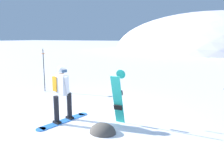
# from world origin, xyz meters

# --- Properties ---
(ground_plane) EXTENTS (300.00, 300.00, 0.00)m
(ground_plane) POSITION_xyz_m (0.00, 0.00, 0.00)
(ground_plane) COLOR white
(ridge_peak_main) EXTENTS (36.70, 33.03, 14.63)m
(ridge_peak_main) POSITION_xyz_m (2.53, 41.00, 0.00)
(ridge_peak_main) COLOR white
(ridge_peak_main) RESTS_ON ground
(snowboarder_main) EXTENTS (0.68, 1.79, 1.71)m
(snowboarder_main) POSITION_xyz_m (-0.35, -0.34, 0.92)
(snowboarder_main) COLOR blue
(snowboarder_main) RESTS_ON ground
(spare_snowboard) EXTENTS (0.28, 0.48, 1.60)m
(spare_snowboard) POSITION_xyz_m (1.25, 0.19, 0.81)
(spare_snowboard) COLOR #23B7A3
(spare_snowboard) RESTS_ON ground
(piste_marker_near) EXTENTS (0.20, 0.20, 2.04)m
(piste_marker_near) POSITION_xyz_m (-3.48, 2.30, 1.16)
(piste_marker_near) COLOR black
(piste_marker_near) RESTS_ON ground
(rock_dark) EXTENTS (0.74, 0.63, 0.51)m
(rock_dark) POSITION_xyz_m (1.11, -0.53, 0.00)
(rock_dark) COLOR #4C4742
(rock_dark) RESTS_ON ground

